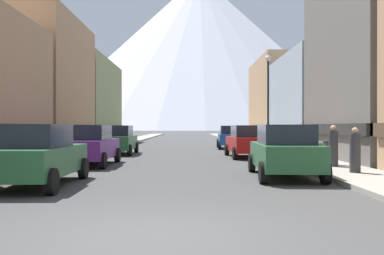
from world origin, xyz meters
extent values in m
plane|color=#3D3D3D|center=(0.00, 0.00, 0.00)|extent=(400.00, 400.00, 0.00)
cube|color=gray|center=(-6.25, 35.00, 0.07)|extent=(2.50, 100.00, 0.15)
cube|color=gray|center=(6.25, 35.00, 0.07)|extent=(2.50, 100.00, 0.15)
cube|color=tan|center=(-11.56, 23.88, 4.79)|extent=(8.12, 10.30, 9.57)
cube|color=brown|center=(-11.56, 23.88, 1.60)|extent=(8.42, 10.30, 0.50)
cube|color=#8C9966|center=(-12.23, 36.23, 4.24)|extent=(9.47, 13.68, 8.48)
cube|color=#3F442D|center=(-12.23, 36.23, 1.60)|extent=(9.77, 13.68, 0.50)
cube|color=#99A5B2|center=(12.33, 24.48, 3.49)|extent=(9.66, 11.21, 6.99)
cube|color=#444A50|center=(12.33, 24.48, 1.60)|extent=(9.96, 11.21, 0.50)
cube|color=tan|center=(11.67, 36.00, 4.27)|extent=(8.33, 11.73, 8.54)
cube|color=brown|center=(11.67, 36.00, 1.60)|extent=(8.63, 11.73, 0.50)
cube|color=#265933|center=(-3.80, 5.55, 0.74)|extent=(1.90, 4.43, 0.80)
cube|color=#1E232D|center=(-3.80, 5.30, 1.46)|extent=(1.63, 2.22, 0.64)
cylinder|color=black|center=(-4.74, 7.19, 0.34)|extent=(0.23, 0.68, 0.68)
cylinder|color=black|center=(-2.90, 7.21, 0.34)|extent=(0.23, 0.68, 0.68)
cylinder|color=black|center=(-2.86, 3.92, 0.34)|extent=(0.23, 0.68, 0.68)
cube|color=#591E72|center=(-3.80, 11.88, 0.74)|extent=(1.85, 4.41, 0.80)
cube|color=#1E232D|center=(-3.80, 11.63, 1.46)|extent=(1.61, 2.21, 0.64)
cylinder|color=black|center=(-4.71, 13.53, 0.34)|extent=(0.22, 0.68, 0.68)
cylinder|color=black|center=(-2.87, 13.53, 0.34)|extent=(0.22, 0.68, 0.68)
cylinder|color=black|center=(-4.73, 10.23, 0.34)|extent=(0.22, 0.68, 0.68)
cylinder|color=black|center=(-2.89, 10.23, 0.34)|extent=(0.22, 0.68, 0.68)
cube|color=#265933|center=(-3.80, 19.12, 0.74)|extent=(1.89, 4.42, 0.80)
cube|color=#1E232D|center=(-3.80, 18.87, 1.46)|extent=(1.62, 2.22, 0.64)
cylinder|color=black|center=(-4.74, 20.76, 0.34)|extent=(0.23, 0.68, 0.68)
cylinder|color=black|center=(-2.90, 20.78, 0.34)|extent=(0.23, 0.68, 0.68)
cylinder|color=black|center=(-4.70, 17.46, 0.34)|extent=(0.23, 0.68, 0.68)
cylinder|color=black|center=(-2.86, 17.48, 0.34)|extent=(0.23, 0.68, 0.68)
cube|color=#265933|center=(3.80, 7.52, 0.74)|extent=(2.04, 4.48, 0.80)
cube|color=#1E232D|center=(3.79, 7.27, 1.46)|extent=(1.70, 2.27, 0.64)
cylinder|color=black|center=(2.96, 9.21, 0.34)|extent=(0.25, 0.69, 0.68)
cylinder|color=black|center=(4.79, 9.12, 0.34)|extent=(0.25, 0.69, 0.68)
cylinder|color=black|center=(2.81, 5.91, 0.34)|extent=(0.25, 0.69, 0.68)
cylinder|color=black|center=(4.64, 5.83, 0.34)|extent=(0.25, 0.69, 0.68)
cube|color=#9E1111|center=(3.80, 16.55, 0.74)|extent=(2.00, 4.46, 0.80)
cube|color=#1E232D|center=(3.81, 16.30, 1.46)|extent=(1.68, 2.26, 0.64)
cylinder|color=black|center=(2.82, 18.17, 0.34)|extent=(0.24, 0.69, 0.68)
cylinder|color=black|center=(4.66, 18.24, 0.34)|extent=(0.24, 0.69, 0.68)
cylinder|color=black|center=(2.94, 14.87, 0.34)|extent=(0.24, 0.69, 0.68)
cylinder|color=black|center=(4.78, 14.94, 0.34)|extent=(0.24, 0.69, 0.68)
cube|color=#19478C|center=(3.80, 25.79, 0.74)|extent=(1.99, 4.46, 0.80)
cube|color=#1E232D|center=(3.79, 25.54, 1.46)|extent=(1.68, 2.25, 0.64)
cylinder|color=black|center=(2.94, 27.47, 0.34)|extent=(0.24, 0.69, 0.68)
cylinder|color=black|center=(4.78, 27.40, 0.34)|extent=(0.24, 0.69, 0.68)
cylinder|color=black|center=(2.82, 24.17, 0.34)|extent=(0.24, 0.69, 0.68)
cylinder|color=black|center=(4.66, 24.11, 0.34)|extent=(0.24, 0.69, 0.68)
cylinder|color=#4C5156|center=(6.35, 10.42, 0.60)|extent=(0.56, 0.56, 0.90)
cylinder|color=#2D2D33|center=(6.35, 10.42, 1.09)|extent=(0.59, 0.59, 0.08)
cylinder|color=#4C4C51|center=(7.00, 14.07, 0.32)|extent=(0.42, 0.42, 0.35)
sphere|color=#337432|center=(7.00, 14.07, 0.71)|extent=(0.52, 0.52, 0.52)
cylinder|color=#333338|center=(6.25, 9.76, 0.85)|extent=(0.36, 0.36, 1.40)
sphere|color=tan|center=(6.25, 9.76, 1.66)|extent=(0.22, 0.22, 0.22)
cylinder|color=#333338|center=(6.25, 7.63, 0.81)|extent=(0.36, 0.36, 1.33)
sphere|color=tan|center=(6.25, 7.63, 1.58)|extent=(0.21, 0.21, 0.21)
cylinder|color=brown|center=(6.25, 27.60, 0.83)|extent=(0.36, 0.36, 1.37)
sphere|color=tan|center=(6.25, 27.60, 1.63)|extent=(0.22, 0.22, 0.22)
cylinder|color=black|center=(5.35, 18.53, 2.90)|extent=(0.12, 0.12, 5.50)
sphere|color=white|center=(5.35, 18.53, 5.83)|extent=(0.36, 0.36, 0.36)
cone|color=silver|center=(7.00, 260.00, 49.36)|extent=(204.77, 204.77, 98.73)
camera|label=1|loc=(0.60, -6.47, 1.72)|focal=38.82mm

